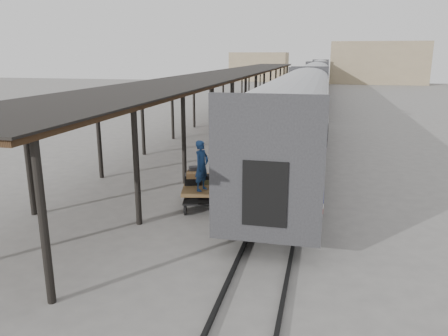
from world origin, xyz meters
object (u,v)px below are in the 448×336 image
Objects in this scene: luggage_tug at (230,120)px; pedestrian at (231,122)px; baggage_cart at (200,190)px; porter at (202,166)px.

luggage_tug is 2.93m from pedestrian.
baggage_cart is 1.53× the size of pedestrian.
pedestrian is at bearing 27.71° from porter.
luggage_tug reaches higher than baggage_cart.
porter reaches higher than luggage_tug.
pedestrian is at bearing -76.00° from luggage_tug.
baggage_cart is at bearing 106.75° from pedestrian.
pedestrian is (-2.21, 15.60, 0.21)m from baggage_cart.
luggage_tug is (-2.91, 18.44, -0.06)m from baggage_cart.
porter reaches higher than pedestrian.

